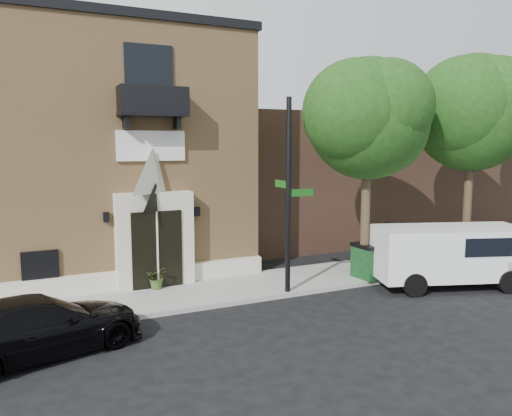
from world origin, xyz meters
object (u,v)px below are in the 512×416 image
(cargo_van, at_px, (454,253))
(dumpster, at_px, (380,259))
(street_sign, at_px, (289,196))
(black_sedan, at_px, (38,326))
(fire_hydrant, at_px, (385,267))
(pedestrian_near, at_px, (387,243))

(cargo_van, bearing_deg, dumpster, 153.90)
(street_sign, bearing_deg, black_sedan, -166.97)
(black_sedan, distance_m, cargo_van, 13.34)
(black_sedan, bearing_deg, fire_hydrant, -98.42)
(street_sign, bearing_deg, fire_hydrant, 0.83)
(black_sedan, height_order, fire_hydrant, black_sedan)
(pedestrian_near, bearing_deg, dumpster, 6.46)
(dumpster, bearing_deg, street_sign, -179.58)
(street_sign, bearing_deg, pedestrian_near, 17.23)
(dumpster, height_order, pedestrian_near, pedestrian_near)
(cargo_van, xyz_separation_m, dumpster, (-1.79, 1.79, -0.40))
(cargo_van, distance_m, street_sign, 6.33)
(black_sedan, bearing_deg, pedestrian_near, -92.50)
(dumpster, relative_size, pedestrian_near, 1.12)
(black_sedan, relative_size, dumpster, 2.50)
(pedestrian_near, bearing_deg, fire_hydrant, 13.03)
(pedestrian_near, bearing_deg, black_sedan, -22.77)
(black_sedan, relative_size, fire_hydrant, 5.99)
(fire_hydrant, bearing_deg, cargo_van, -41.01)
(street_sign, bearing_deg, dumpster, 4.77)
(cargo_van, height_order, street_sign, street_sign)
(street_sign, distance_m, pedestrian_near, 6.03)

